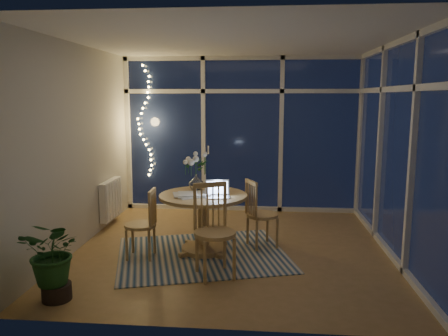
{
  "coord_description": "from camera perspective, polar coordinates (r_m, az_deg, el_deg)",
  "views": [
    {
      "loc": [
        0.35,
        -5.39,
        1.93
      ],
      "look_at": [
        -0.15,
        0.25,
        1.01
      ],
      "focal_mm": 35.0,
      "sensor_mm": 36.0,
      "label": 1
    }
  ],
  "objects": [
    {
      "name": "ceiling",
      "position": [
        5.44,
        1.43,
        16.3
      ],
      "size": [
        4.0,
        4.0,
        0.0
      ],
      "primitive_type": "plane",
      "color": "silver",
      "rests_on": "wall_back"
    },
    {
      "name": "chair_front",
      "position": [
        4.73,
        -1.17,
        -8.22
      ],
      "size": [
        0.62,
        0.62,
        1.03
      ],
      "primitive_type": "cube",
      "rotation": [
        0.0,
        0.0,
        0.41
      ],
      "color": "#A67E4B",
      "rests_on": "floor"
    },
    {
      "name": "garden_fence",
      "position": [
        10.94,
        3.26,
        3.83
      ],
      "size": [
        11.0,
        0.08,
        1.8
      ],
      "primitive_type": "cube",
      "color": "#3D2616",
      "rests_on": "ground"
    },
    {
      "name": "laptop",
      "position": [
        5.22,
        -0.82,
        -2.72
      ],
      "size": [
        0.33,
        0.3,
        0.21
      ],
      "primitive_type": null,
      "rotation": [
        0.0,
        0.0,
        0.16
      ],
      "color": "silver",
      "rests_on": "dining_table"
    },
    {
      "name": "garden_patio",
      "position": [
        10.58,
        5.83,
        -1.64
      ],
      "size": [
        12.0,
        6.0,
        0.1
      ],
      "primitive_type": "cube",
      "color": "black",
      "rests_on": "ground"
    },
    {
      "name": "fairy_lights",
      "position": [
        7.55,
        -10.32,
        6.02
      ],
      "size": [
        0.24,
        0.1,
        1.85
      ],
      "primitive_type": null,
      "color": "#ECC15E",
      "rests_on": "window_wall_back"
    },
    {
      "name": "wall_front",
      "position": [
        3.47,
        -0.8,
        -1.27
      ],
      "size": [
        4.0,
        0.04,
        2.6
      ],
      "primitive_type": "cube",
      "color": "beige",
      "rests_on": "floor"
    },
    {
      "name": "floor",
      "position": [
        5.74,
        1.32,
        -10.44
      ],
      "size": [
        4.0,
        4.0,
        0.0
      ],
      "primitive_type": "plane",
      "color": "olive",
      "rests_on": "ground"
    },
    {
      "name": "flower_vase",
      "position": [
        5.66,
        -3.65,
        -1.81
      ],
      "size": [
        0.25,
        0.25,
        0.21
      ],
      "primitive_type": "imported",
      "rotation": [
        0.0,
        0.0,
        0.28
      ],
      "color": "silver",
      "rests_on": "dining_table"
    },
    {
      "name": "wall_left",
      "position": [
        5.91,
        -18.37,
        2.64
      ],
      "size": [
        0.04,
        4.0,
        2.6
      ],
      "primitive_type": "cube",
      "color": "beige",
      "rests_on": "floor"
    },
    {
      "name": "window_wall_right",
      "position": [
        5.66,
        21.61,
        2.18
      ],
      "size": [
        0.1,
        4.0,
        2.6
      ],
      "primitive_type": "cube",
      "color": "silver",
      "rests_on": "floor"
    },
    {
      "name": "neighbour_roof",
      "position": [
        13.89,
        4.99,
        10.33
      ],
      "size": [
        7.0,
        3.0,
        2.2
      ],
      "primitive_type": "cube",
      "color": "#33353D",
      "rests_on": "ground"
    },
    {
      "name": "window_wall_back",
      "position": [
        7.38,
        2.38,
        4.34
      ],
      "size": [
        4.0,
        0.1,
        2.6
      ],
      "primitive_type": "cube",
      "color": "silver",
      "rests_on": "floor"
    },
    {
      "name": "chair_right",
      "position": [
        5.67,
        5.05,
        -5.9
      ],
      "size": [
        0.56,
        0.56,
        0.91
      ],
      "primitive_type": "cube",
      "rotation": [
        0.0,
        0.0,
        2.02
      ],
      "color": "#A67E4B",
      "rests_on": "floor"
    },
    {
      "name": "potted_plant",
      "position": [
        4.54,
        -21.23,
        -11.39
      ],
      "size": [
        0.58,
        0.52,
        0.76
      ],
      "primitive_type": "imported",
      "rotation": [
        0.0,
        0.0,
        -0.1
      ],
      "color": "#1A491D",
      "rests_on": "floor"
    },
    {
      "name": "garden_shrubs",
      "position": [
        8.99,
        -2.31,
        -0.24
      ],
      "size": [
        0.9,
        0.9,
        0.9
      ],
      "primitive_type": "sphere",
      "color": "black",
      "rests_on": "ground"
    },
    {
      "name": "chair_left",
      "position": [
        5.38,
        -10.89,
        -7.13
      ],
      "size": [
        0.41,
        0.41,
        0.86
      ],
      "primitive_type": "cube",
      "rotation": [
        0.0,
        0.0,
        -1.54
      ],
      "color": "#A67E4B",
      "rests_on": "floor"
    },
    {
      "name": "wall_right",
      "position": [
        5.67,
        22.0,
        2.17
      ],
      "size": [
        0.04,
        4.0,
        2.6
      ],
      "primitive_type": "cube",
      "color": "beige",
      "rests_on": "floor"
    },
    {
      "name": "dining_table",
      "position": [
        5.5,
        -2.71,
        -7.25
      ],
      "size": [
        1.35,
        1.35,
        0.74
      ],
      "primitive_type": "cylinder",
      "rotation": [
        0.0,
        0.0,
        0.28
      ],
      "color": "#A67E4B",
      "rests_on": "floor"
    },
    {
      "name": "rug",
      "position": [
        5.52,
        -2.82,
        -11.18
      ],
      "size": [
        2.41,
        2.13,
        0.01
      ],
      "primitive_type": "cube",
      "rotation": [
        0.0,
        0.0,
        0.28
      ],
      "color": "beige",
      "rests_on": "floor"
    },
    {
      "name": "phone",
      "position": [
        5.31,
        -2.51,
        -3.64
      ],
      "size": [
        0.13,
        0.07,
        0.01
      ],
      "primitive_type": "cube",
      "rotation": [
        0.0,
        0.0,
        0.09
      ],
      "color": "black",
      "rests_on": "dining_table"
    },
    {
      "name": "radiator",
      "position": [
        6.87,
        -14.55,
        -3.94
      ],
      "size": [
        0.1,
        0.7,
        0.58
      ],
      "primitive_type": "cube",
      "color": "white",
      "rests_on": "wall_left"
    },
    {
      "name": "wall_back",
      "position": [
        7.42,
        2.39,
        4.36
      ],
      "size": [
        4.0,
        0.04,
        2.6
      ],
      "primitive_type": "cube",
      "color": "beige",
      "rests_on": "floor"
    },
    {
      "name": "newspapers",
      "position": [
        5.36,
        -4.14,
        -3.47
      ],
      "size": [
        0.48,
        0.43,
        0.02
      ],
      "primitive_type": "cube",
      "rotation": [
        0.0,
        0.0,
        0.41
      ],
      "color": "white",
      "rests_on": "dining_table"
    },
    {
      "name": "bowl",
      "position": [
        5.6,
        -0.02,
        -2.82
      ],
      "size": [
        0.19,
        0.19,
        0.04
      ],
      "primitive_type": "imported",
      "rotation": [
        0.0,
        0.0,
        0.28
      ],
      "color": "white",
      "rests_on": "dining_table"
    }
  ]
}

